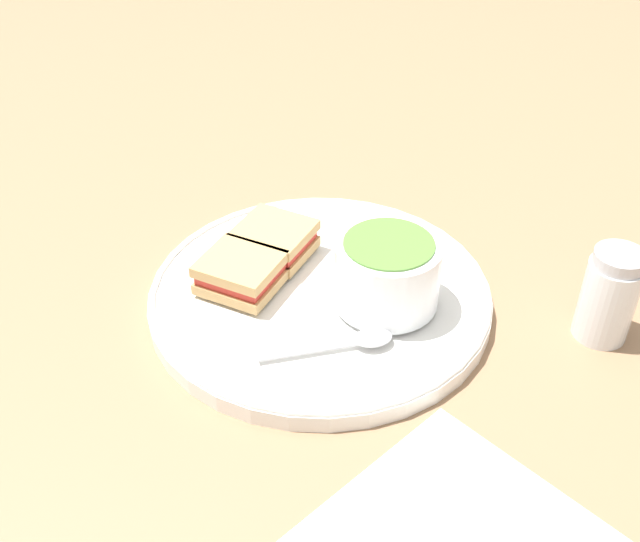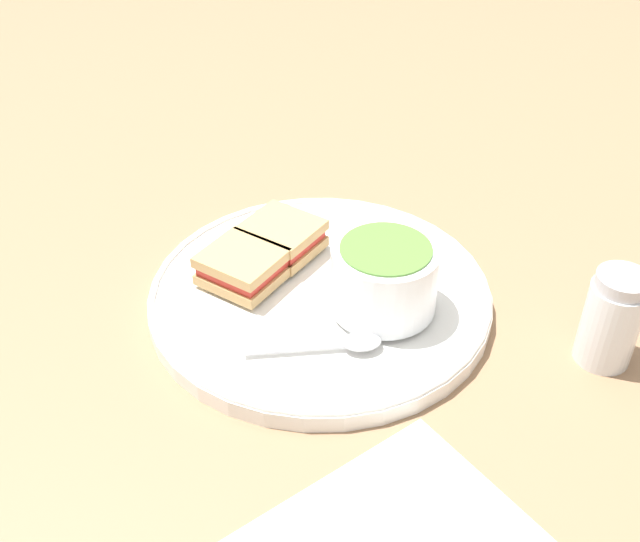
# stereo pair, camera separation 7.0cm
# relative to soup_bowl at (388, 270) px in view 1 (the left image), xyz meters

# --- Properties ---
(ground_plane) EXTENTS (2.40, 2.40, 0.00)m
(ground_plane) POSITION_rel_soup_bowl_xyz_m (-0.00, 0.06, -0.05)
(ground_plane) COLOR #8E6B4C
(plate) EXTENTS (0.32, 0.32, 0.02)m
(plate) POSITION_rel_soup_bowl_xyz_m (-0.00, 0.06, -0.04)
(plate) COLOR white
(plate) RESTS_ON ground_plane
(soup_bowl) EXTENTS (0.10, 0.10, 0.06)m
(soup_bowl) POSITION_rel_soup_bowl_xyz_m (0.00, 0.00, 0.00)
(soup_bowl) COLOR white
(soup_bowl) RESTS_ON plate
(spoon) EXTENTS (0.08, 0.11, 0.01)m
(spoon) POSITION_rel_soup_bowl_xyz_m (-0.07, 0.00, -0.03)
(spoon) COLOR silver
(spoon) RESTS_ON plate
(sandwich_half_near) EXTENTS (0.07, 0.08, 0.03)m
(sandwich_half_near) POSITION_rel_soup_bowl_xyz_m (0.03, 0.13, -0.02)
(sandwich_half_near) COLOR tan
(sandwich_half_near) RESTS_ON plate
(sandwich_half_far) EXTENTS (0.07, 0.08, 0.03)m
(sandwich_half_far) POSITION_rel_soup_bowl_xyz_m (-0.03, 0.13, -0.02)
(sandwich_half_far) COLOR tan
(sandwich_half_far) RESTS_ON plate
(salt_shaker) EXTENTS (0.05, 0.05, 0.09)m
(salt_shaker) POSITION_rel_soup_bowl_xyz_m (0.04, -0.19, -0.01)
(salt_shaker) COLOR silver
(salt_shaker) RESTS_ON ground_plane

